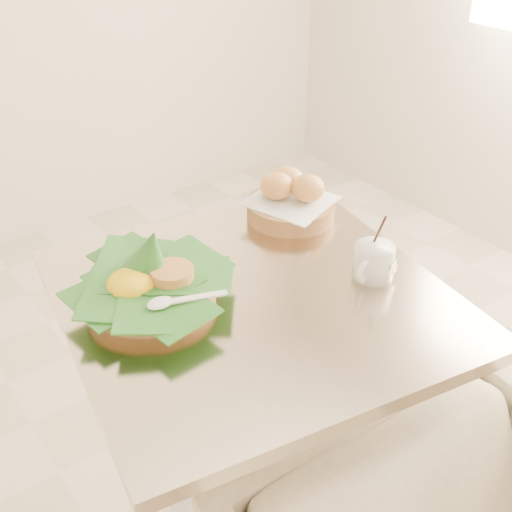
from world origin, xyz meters
TOP-DOWN VIEW (x-y plane):
  - cafe_table at (0.10, -0.03)m, footprint 0.81×0.81m
  - rice_basket at (-0.06, 0.07)m, footprint 0.31×0.31m
  - bread_basket at (0.35, 0.17)m, footprint 0.22×0.22m
  - coffee_mug at (0.32, -0.12)m, footprint 0.11×0.08m

SIDE VIEW (x-z plane):
  - cafe_table at x=0.10m, z-range 0.15..0.90m
  - coffee_mug at x=0.32m, z-range 0.72..0.86m
  - rice_basket at x=-0.06m, z-range 0.71..0.87m
  - bread_basket at x=0.35m, z-range 0.74..0.84m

